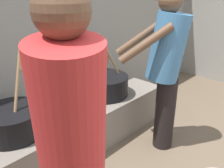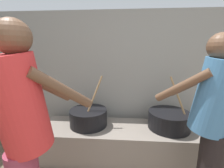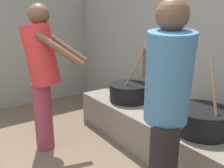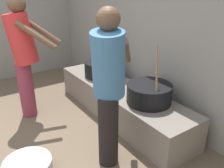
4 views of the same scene
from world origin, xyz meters
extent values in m
cube|color=gray|center=(0.00, 2.46, 0.99)|extent=(5.73, 0.20, 1.99)
cube|color=slate|center=(-0.28, 1.94, 0.21)|extent=(2.36, 0.60, 0.43)
cylinder|color=black|center=(-0.81, 1.98, 0.54)|extent=(0.50, 0.50, 0.22)
cylinder|color=#937047|center=(-0.72, 1.98, 0.85)|extent=(0.22, 0.17, 0.51)
cylinder|color=black|center=(0.25, 1.98, 0.54)|extent=(0.53, 0.53, 0.22)
cylinder|color=#937047|center=(0.35, 1.98, 0.85)|extent=(0.22, 0.17, 0.51)
cylinder|color=teal|center=(0.40, 1.31, 1.06)|extent=(0.48, 0.48, 0.64)
sphere|color=brown|center=(0.39, 1.31, 1.45)|extent=(0.21, 0.21, 0.21)
cylinder|color=brown|center=(0.32, 1.56, 1.12)|extent=(0.38, 0.36, 0.35)
cylinder|color=brown|center=(0.14, 1.37, 1.12)|extent=(0.38, 0.36, 0.35)
cylinder|color=#8C3347|center=(-1.01, 0.90, 0.39)|extent=(0.20, 0.20, 0.78)
cylinder|color=red|center=(-0.99, 0.93, 1.09)|extent=(0.47, 0.49, 0.66)
sphere|color=brown|center=(-0.99, 0.93, 1.50)|extent=(0.21, 0.21, 0.21)
cylinder|color=brown|center=(-0.75, 1.04, 1.16)|extent=(0.33, 0.43, 0.36)
cylinder|color=brown|center=(-0.97, 1.20, 1.16)|extent=(0.33, 0.43, 0.36)
camera|label=1|loc=(-1.51, 0.20, 1.58)|focal=39.05mm
camera|label=2|loc=(-0.34, 0.05, 1.42)|focal=24.87mm
camera|label=3|loc=(1.33, 0.20, 1.39)|focal=35.46mm
camera|label=4|loc=(2.07, 0.20, 1.72)|focal=37.93mm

